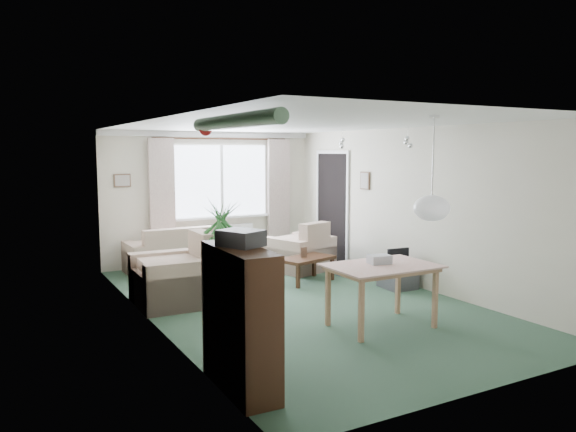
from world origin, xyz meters
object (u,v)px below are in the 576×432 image
armchair_corner (299,246)px  pet_bed (351,271)px  armchair_left (174,269)px  dining_table (381,297)px  sofa (173,249)px  coffee_table (306,270)px  houseplant (222,252)px  tv_cube (398,274)px  bookshelf (240,319)px

armchair_corner → pet_bed: size_ratio=1.77×
armchair_corner → armchair_left: 2.76m
armchair_corner → dining_table: (-0.75, -3.21, -0.07)m
sofa → armchair_corner: bearing=152.7°
coffee_table → houseplant: houseplant is taller
houseplant → pet_bed: 2.74m
armchair_corner → tv_cube: bearing=91.7°
pet_bed → armchair_corner: bearing=131.0°
houseplant → dining_table: size_ratio=1.22×
sofa → coffee_table: (1.59, -1.78, -0.19)m
bookshelf → pet_bed: bookshelf is taller
tv_cube → houseplant: bearing=173.1°
armchair_corner → houseplant: houseplant is taller
coffee_table → pet_bed: bearing=8.8°
sofa → bookshelf: bearing=77.8°
tv_cube → pet_bed: tv_cube is taller
armchair_corner → sofa: bearing=-43.8°
armchair_corner → coffee_table: (-0.35, -0.84, -0.23)m
armchair_left → bookshelf: bookshelf is taller
pet_bed → dining_table: bearing=-118.2°
armchair_corner → pet_bed: 0.99m
coffee_table → bookshelf: bearing=-128.8°
armchair_corner → houseplant: bearing=16.5°
pet_bed → tv_cube: bearing=-87.5°
houseplant → dining_table: bearing=-56.5°
sofa → tv_cube: size_ratio=3.25×
dining_table → coffee_table: bearing=80.5°
coffee_table → pet_bed: 0.97m
armchair_corner → tv_cube: size_ratio=1.99×
bookshelf → dining_table: bearing=21.7°
houseplant → coffee_table: bearing=17.5°
houseplant → tv_cube: houseplant is taller
armchair_corner → coffee_table: 0.94m
dining_table → tv_cube: 1.96m
bookshelf → houseplant: bearing=72.3°
tv_cube → dining_table: bearing=-131.9°
tv_cube → armchair_corner: bearing=113.1°
sofa → coffee_table: sofa is taller
houseplant → pet_bed: size_ratio=2.61×
bookshelf → houseplant: 2.81m
houseplant → pet_bed: bearing=14.3°
houseplant → sofa: bearing=89.1°
armchair_corner → tv_cube: armchair_corner is taller
bookshelf → pet_bed: 4.84m
sofa → armchair_corner: armchair_corner is taller
sofa → dining_table: sofa is taller
armchair_corner → houseplant: (-1.97, -1.35, 0.27)m
houseplant → dining_table: 2.25m
armchair_left → coffee_table: bearing=97.0°
tv_cube → armchair_left: bearing=170.0°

